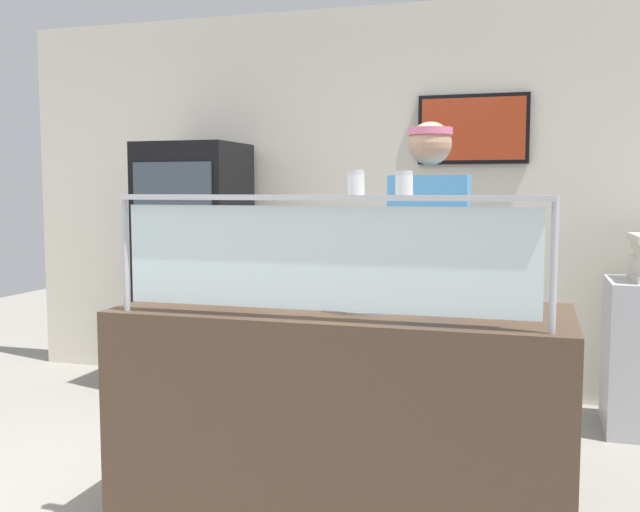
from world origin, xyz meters
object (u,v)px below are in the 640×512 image
object	(u,v)px
parmesan_shaker	(356,184)
pepper_flake_shaker	(404,185)
pizza_server	(367,298)
worker_figure	(429,276)
pizza_tray	(369,303)
drink_fridge	(195,268)

from	to	relation	value
parmesan_shaker	pepper_flake_shaker	xyz separation A→B (m)	(0.17, -0.00, -0.00)
pizza_server	worker_figure	xyz separation A→B (m)	(0.16, 0.68, 0.02)
pizza_tray	pizza_server	bearing A→B (deg)	-97.83
pizza_tray	drink_fridge	xyz separation A→B (m)	(-1.65, 1.73, -0.09)
pizza_server	worker_figure	distance (m)	0.70
pizza_server	parmesan_shaker	size ratio (longest dim) A/B	3.15
worker_figure	pepper_flake_shaker	bearing A→B (deg)	-87.12
pizza_server	worker_figure	bearing A→B (deg)	84.55
pizza_tray	pizza_server	xyz separation A→B (m)	(-0.00, -0.02, 0.02)
pizza_tray	parmesan_shaker	world-z (taller)	parmesan_shaker
parmesan_shaker	pizza_server	bearing A→B (deg)	95.59
pizza_server	drink_fridge	size ratio (longest dim) A/B	0.16
parmesan_shaker	worker_figure	bearing A→B (deg)	83.24
drink_fridge	pizza_server	bearing A→B (deg)	-46.63
pizza_tray	parmesan_shaker	size ratio (longest dim) A/B	4.93
pizza_server	parmesan_shaker	world-z (taller)	parmesan_shaker
drink_fridge	pepper_flake_shaker	bearing A→B (deg)	-48.38
parmesan_shaker	drink_fridge	distance (m)	2.74
parmesan_shaker	pepper_flake_shaker	world-z (taller)	parmesan_shaker
pepper_flake_shaker	drink_fridge	bearing A→B (deg)	131.62
parmesan_shaker	pizza_tray	bearing A→B (deg)	94.85
pepper_flake_shaker	worker_figure	world-z (taller)	worker_figure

